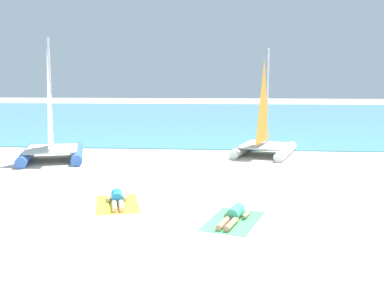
% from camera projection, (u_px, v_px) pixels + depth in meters
% --- Properties ---
extents(ground_plane, '(120.00, 120.00, 0.00)m').
position_uv_depth(ground_plane, '(202.00, 155.00, 19.50)').
color(ground_plane, beige).
extents(ocean_water, '(120.00, 40.00, 0.05)m').
position_uv_depth(ocean_water, '(217.00, 116.00, 40.67)').
color(ocean_water, '#4C9EB7').
rests_on(ocean_water, ground).
extents(sailboat_blue, '(3.54, 4.42, 5.02)m').
position_uv_depth(sailboat_blue, '(52.00, 142.00, 18.31)').
color(sailboat_blue, blue).
rests_on(sailboat_blue, ground).
extents(sailboat_white, '(3.21, 4.08, 4.67)m').
position_uv_depth(sailboat_white, '(264.00, 139.00, 19.52)').
color(sailboat_white, white).
rests_on(sailboat_white, ground).
extents(towel_center_left, '(1.59, 2.13, 0.01)m').
position_uv_depth(towel_center_left, '(117.00, 204.00, 11.85)').
color(towel_center_left, yellow).
rests_on(towel_center_left, ground).
extents(sunbather_center_left, '(0.81, 1.55, 0.30)m').
position_uv_depth(sunbather_center_left, '(117.00, 199.00, 11.89)').
color(sunbather_center_left, '#268CCC').
rests_on(sunbather_center_left, towel_center_left).
extents(towel_center_right, '(1.60, 2.13, 0.01)m').
position_uv_depth(towel_center_right, '(233.00, 221.00, 10.42)').
color(towel_center_right, '#4CB266').
rests_on(towel_center_right, ground).
extents(sunbather_center_right, '(0.82, 1.54, 0.30)m').
position_uv_depth(sunbather_center_right, '(234.00, 215.00, 10.46)').
color(sunbather_center_right, '#3FB28C').
rests_on(sunbather_center_right, towel_center_right).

